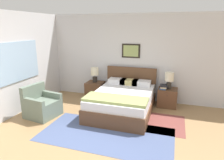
% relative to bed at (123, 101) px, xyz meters
% --- Properties ---
extents(ground_plane, '(16.00, 16.00, 0.00)m').
position_rel_bed_xyz_m(ground_plane, '(-0.08, -2.08, -0.31)').
color(ground_plane, '#99754C').
extents(wall_back, '(7.40, 0.09, 2.60)m').
position_rel_bed_xyz_m(wall_back, '(-0.08, 1.09, 0.99)').
color(wall_back, silver).
rests_on(wall_back, ground_plane).
extents(wall_left, '(0.08, 5.54, 2.60)m').
position_rel_bed_xyz_m(wall_left, '(-2.61, -0.52, 0.99)').
color(wall_left, silver).
rests_on(wall_left, ground_plane).
extents(area_rug_main, '(2.79, 1.40, 0.01)m').
position_rel_bed_xyz_m(area_rug_main, '(-0.03, -1.26, -0.31)').
color(area_rug_main, '#47567F').
rests_on(area_rug_main, ground_plane).
extents(area_rug_bedside, '(0.99, 1.10, 0.01)m').
position_rel_bed_xyz_m(area_rug_bedside, '(1.09, -0.37, -0.31)').
color(area_rug_bedside, brown).
rests_on(area_rug_bedside, ground_plane).
extents(bed, '(1.52, 2.07, 1.03)m').
position_rel_bed_xyz_m(bed, '(0.00, 0.00, 0.00)').
color(bed, brown).
rests_on(bed, ground_plane).
extents(armchair, '(0.80, 0.81, 0.80)m').
position_rel_bed_xyz_m(armchair, '(-1.90, -0.88, -0.03)').
color(armchair, slate).
rests_on(armchair, ground_plane).
extents(nightstand_near_window, '(0.53, 0.51, 0.52)m').
position_rel_bed_xyz_m(nightstand_near_window, '(-1.11, 0.77, -0.05)').
color(nightstand_near_window, brown).
rests_on(nightstand_near_window, ground_plane).
extents(nightstand_by_door, '(0.53, 0.51, 0.52)m').
position_rel_bed_xyz_m(nightstand_by_door, '(1.11, 0.77, -0.05)').
color(nightstand_by_door, brown).
rests_on(nightstand_by_door, ground_plane).
extents(table_lamp_near_window, '(0.24, 0.24, 0.47)m').
position_rel_bed_xyz_m(table_lamp_near_window, '(-1.12, 0.79, 0.51)').
color(table_lamp_near_window, '#2D2823').
rests_on(table_lamp_near_window, nightstand_near_window).
extents(table_lamp_by_door, '(0.24, 0.24, 0.47)m').
position_rel_bed_xyz_m(table_lamp_by_door, '(1.13, 0.79, 0.51)').
color(table_lamp_by_door, '#2D2823').
rests_on(table_lamp_by_door, nightstand_by_door).
extents(book_thick_bottom, '(0.21, 0.27, 0.03)m').
position_rel_bed_xyz_m(book_thick_bottom, '(1.00, 0.72, 0.23)').
color(book_thick_bottom, '#335693').
rests_on(book_thick_bottom, nightstand_by_door).
extents(book_hardcover_middle, '(0.17, 0.26, 0.04)m').
position_rel_bed_xyz_m(book_hardcover_middle, '(1.00, 0.72, 0.27)').
color(book_hardcover_middle, beige).
rests_on(book_hardcover_middle, book_thick_bottom).
extents(book_novel_upper, '(0.22, 0.26, 0.04)m').
position_rel_bed_xyz_m(book_novel_upper, '(1.00, 0.72, 0.31)').
color(book_novel_upper, '#232328').
rests_on(book_novel_upper, book_hardcover_middle).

